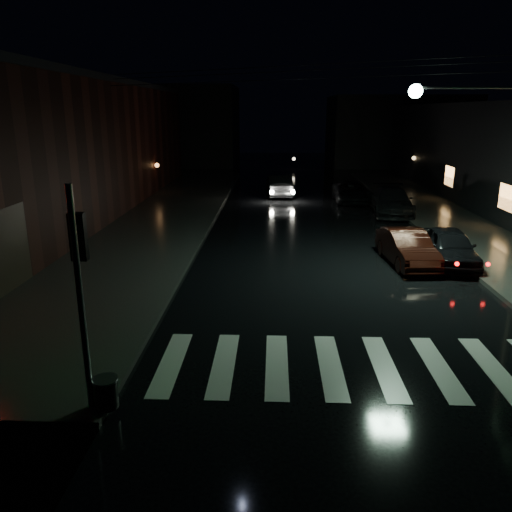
# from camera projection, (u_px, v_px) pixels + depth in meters

# --- Properties ---
(ground) EXTENTS (120.00, 120.00, 0.00)m
(ground) POSITION_uv_depth(u_px,v_px,m) (222.00, 375.00, 10.80)
(ground) COLOR black
(ground) RESTS_ON ground
(sidewalk_left) EXTENTS (6.00, 44.00, 0.15)m
(sidewalk_left) POSITION_uv_depth(u_px,v_px,m) (149.00, 226.00, 24.38)
(sidewalk_left) COLOR #282826
(sidewalk_left) RESTS_ON ground
(sidewalk_right) EXTENTS (4.00, 44.00, 0.15)m
(sidewalk_right) POSITION_uv_depth(u_px,v_px,m) (460.00, 229.00, 23.86)
(sidewalk_right) COLOR #282826
(sidewalk_right) RESTS_ON ground
(building_left) EXTENTS (10.00, 36.00, 7.00)m
(building_left) POSITION_uv_depth(u_px,v_px,m) (20.00, 152.00, 25.59)
(building_left) COLOR black
(building_left) RESTS_ON ground
(building_far_left) EXTENTS (14.00, 10.00, 8.00)m
(building_far_left) POSITION_uv_depth(u_px,v_px,m) (171.00, 126.00, 53.20)
(building_far_left) COLOR black
(building_far_left) RESTS_ON ground
(building_far_right) EXTENTS (14.00, 10.00, 7.00)m
(building_far_right) POSITION_uv_depth(u_px,v_px,m) (397.00, 131.00, 52.50)
(building_far_right) COLOR black
(building_far_right) RESTS_ON ground
(crosswalk) EXTENTS (9.00, 3.00, 0.01)m
(crosswalk) POSITION_uv_depth(u_px,v_px,m) (357.00, 366.00, 11.17)
(crosswalk) COLOR beige
(crosswalk) RESTS_ON ground
(signal_pole_corner) EXTENTS (0.68, 0.61, 4.20)m
(signal_pole_corner) POSITION_uv_depth(u_px,v_px,m) (94.00, 338.00, 9.04)
(signal_pole_corner) COLOR slate
(signal_pole_corner) RESTS_ON ground
(parked_car_a) EXTENTS (1.87, 4.05, 1.35)m
(parked_car_a) POSITION_uv_depth(u_px,v_px,m) (449.00, 247.00, 18.42)
(parked_car_a) COLOR black
(parked_car_a) RESTS_ON ground
(parked_car_b) EXTENTS (1.65, 3.97, 1.28)m
(parked_car_b) POSITION_uv_depth(u_px,v_px,m) (407.00, 248.00, 18.46)
(parked_car_b) COLOR black
(parked_car_b) RESTS_ON ground
(parked_car_c) EXTENTS (2.53, 5.19, 1.45)m
(parked_car_c) POSITION_uv_depth(u_px,v_px,m) (392.00, 201.00, 27.49)
(parked_car_c) COLOR black
(parked_car_c) RESTS_ON ground
(parked_car_d) EXTENTS (2.12, 4.57, 1.27)m
(parked_car_d) POSITION_uv_depth(u_px,v_px,m) (352.00, 192.00, 31.21)
(parked_car_d) COLOR black
(parked_car_d) RESTS_ON ground
(oncoming_car) EXTENTS (1.84, 4.45, 1.43)m
(oncoming_car) POSITION_uv_depth(u_px,v_px,m) (279.00, 185.00, 33.38)
(oncoming_car) COLOR black
(oncoming_car) RESTS_ON ground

